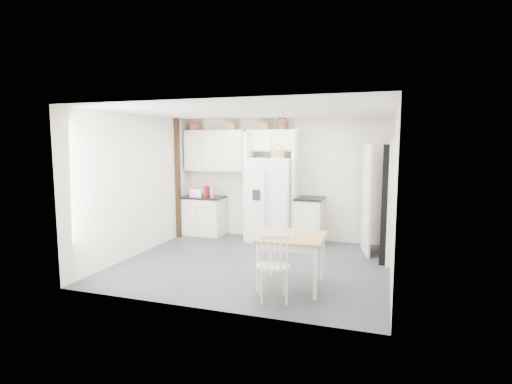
% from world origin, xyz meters
% --- Properties ---
extents(floor, '(4.50, 4.50, 0.00)m').
position_xyz_m(floor, '(0.00, 0.00, 0.00)').
color(floor, '#303035').
rests_on(floor, ground).
extents(ceiling, '(4.50, 4.50, 0.00)m').
position_xyz_m(ceiling, '(0.00, 0.00, 2.60)').
color(ceiling, white).
rests_on(ceiling, wall_back).
extents(wall_back, '(4.50, 0.00, 4.50)m').
position_xyz_m(wall_back, '(0.00, 2.00, 1.30)').
color(wall_back, beige).
rests_on(wall_back, floor).
extents(wall_left, '(0.00, 4.00, 4.00)m').
position_xyz_m(wall_left, '(-2.25, 0.00, 1.30)').
color(wall_left, beige).
rests_on(wall_left, floor).
extents(wall_right, '(0.00, 4.00, 4.00)m').
position_xyz_m(wall_right, '(2.25, 0.00, 1.30)').
color(wall_right, beige).
rests_on(wall_right, floor).
extents(refrigerator, '(0.91, 0.73, 1.77)m').
position_xyz_m(refrigerator, '(-0.15, 1.65, 0.88)').
color(refrigerator, white).
rests_on(refrigerator, floor).
extents(base_cab_left, '(0.91, 0.57, 0.84)m').
position_xyz_m(base_cab_left, '(-1.78, 1.70, 0.42)').
color(base_cab_left, white).
rests_on(base_cab_left, floor).
extents(base_cab_right, '(0.52, 0.63, 0.92)m').
position_xyz_m(base_cab_right, '(0.65, 1.70, 0.46)').
color(base_cab_right, white).
rests_on(base_cab_right, floor).
extents(dining_table, '(0.94, 0.94, 0.76)m').
position_xyz_m(dining_table, '(0.88, -0.87, 0.38)').
color(dining_table, '#A46F47').
rests_on(dining_table, floor).
extents(windsor_chair, '(0.58, 0.55, 0.94)m').
position_xyz_m(windsor_chair, '(0.77, -1.46, 0.47)').
color(windsor_chair, white).
rests_on(windsor_chair, floor).
extents(counter_left, '(0.95, 0.61, 0.04)m').
position_xyz_m(counter_left, '(-1.78, 1.70, 0.86)').
color(counter_left, black).
rests_on(counter_left, base_cab_left).
extents(counter_right, '(0.56, 0.67, 0.04)m').
position_xyz_m(counter_right, '(0.65, 1.70, 0.94)').
color(counter_right, black).
rests_on(counter_right, base_cab_right).
extents(toaster, '(0.28, 0.19, 0.18)m').
position_xyz_m(toaster, '(-1.89, 1.61, 0.97)').
color(toaster, silver).
rests_on(toaster, counter_left).
extents(cookbook_red, '(0.07, 0.17, 0.25)m').
position_xyz_m(cookbook_red, '(-1.63, 1.62, 1.00)').
color(cookbook_red, maroon).
rests_on(cookbook_red, counter_left).
extents(cookbook_cream, '(0.07, 0.16, 0.23)m').
position_xyz_m(cookbook_cream, '(-1.51, 1.62, 0.99)').
color(cookbook_cream, beige).
rests_on(cookbook_cream, counter_left).
extents(basket_upper_a, '(0.27, 0.27, 0.16)m').
position_xyz_m(basket_upper_a, '(-2.01, 1.83, 2.43)').
color(basket_upper_a, maroon).
rests_on(basket_upper_a, upper_cabinet).
extents(basket_upper_c, '(0.28, 0.28, 0.16)m').
position_xyz_m(basket_upper_c, '(-1.15, 1.83, 2.43)').
color(basket_upper_c, brown).
rests_on(basket_upper_c, upper_cabinet).
extents(basket_bridge_a, '(0.28, 0.28, 0.16)m').
position_xyz_m(basket_bridge_a, '(-0.40, 1.83, 2.43)').
color(basket_bridge_a, brown).
rests_on(basket_bridge_a, bridge_cabinet).
extents(basket_bridge_b, '(0.25, 0.25, 0.14)m').
position_xyz_m(basket_bridge_b, '(0.02, 1.83, 2.42)').
color(basket_bridge_b, maroon).
rests_on(basket_bridge_b, bridge_cabinet).
extents(basket_fridge_b, '(0.28, 0.28, 0.15)m').
position_xyz_m(basket_fridge_b, '(0.00, 1.55, 1.84)').
color(basket_fridge_b, brown).
rests_on(basket_fridge_b, refrigerator).
extents(upper_cabinet, '(1.40, 0.34, 0.90)m').
position_xyz_m(upper_cabinet, '(-1.50, 1.83, 1.90)').
color(upper_cabinet, white).
rests_on(upper_cabinet, wall_back).
extents(bridge_cabinet, '(1.12, 0.34, 0.45)m').
position_xyz_m(bridge_cabinet, '(-0.15, 1.83, 2.12)').
color(bridge_cabinet, white).
rests_on(bridge_cabinet, wall_back).
extents(fridge_panel_left, '(0.08, 0.60, 2.30)m').
position_xyz_m(fridge_panel_left, '(-0.66, 1.70, 1.15)').
color(fridge_panel_left, white).
rests_on(fridge_panel_left, floor).
extents(fridge_panel_right, '(0.08, 0.60, 2.30)m').
position_xyz_m(fridge_panel_right, '(0.36, 1.70, 1.15)').
color(fridge_panel_right, white).
rests_on(fridge_panel_right, floor).
extents(trim_post, '(0.09, 0.09, 2.60)m').
position_xyz_m(trim_post, '(-2.20, 1.35, 1.30)').
color(trim_post, black).
rests_on(trim_post, floor).
extents(doorway_void, '(0.18, 0.85, 2.05)m').
position_xyz_m(doorway_void, '(2.16, 1.00, 1.02)').
color(doorway_void, black).
rests_on(doorway_void, floor).
extents(door_slab, '(0.21, 0.79, 2.05)m').
position_xyz_m(door_slab, '(1.80, 1.33, 1.02)').
color(door_slab, white).
rests_on(door_slab, floor).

